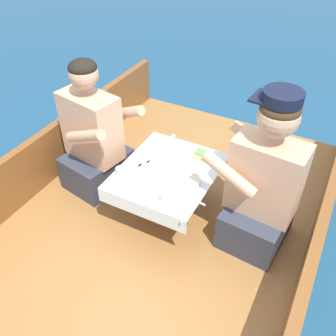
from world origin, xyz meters
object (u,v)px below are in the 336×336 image
Objects in this scene: tin_can at (121,172)px; person_port at (94,140)px; sandwich at (202,155)px; coffee_cup_starboard at (167,198)px; person_starboard at (263,186)px; coffee_cup_port at (172,160)px.

person_port is at bearing 150.38° from tin_can.
coffee_cup_starboard is at bearing -91.38° from sandwich.
person_port is at bearing 6.27° from person_starboard.
person_port is 9.14× the size of sandwich.
coffee_cup_port is 1.46× the size of tin_can.
sandwich is at bearing -14.67° from person_starboard.
person_port is 14.55× the size of tin_can.
coffee_cup_starboard is at bearing -10.98° from person_port.
coffee_cup_starboard is at bearing 38.46° from person_starboard.
sandwich is 1.09× the size of coffee_cup_port.
coffee_cup_port is at bearing 2.58° from person_starboard.
coffee_cup_starboard is (-0.47, -0.31, -0.04)m from person_starboard.
person_port reaches higher than coffee_cup_starboard.
coffee_cup_port is 0.34m from tin_can.
sandwich is 1.59× the size of tin_can.
tin_can is (-0.38, -0.39, -0.00)m from sandwich.
tin_can is at bearing 20.28° from person_starboard.
tin_can is at bearing -134.24° from sandwich.
person_starboard is at bearing 15.15° from tin_can.
person_starboard is 9.76× the size of sandwich.
person_starboard reaches higher than person_port.
sandwich is (-0.46, 0.17, -0.04)m from person_starboard.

